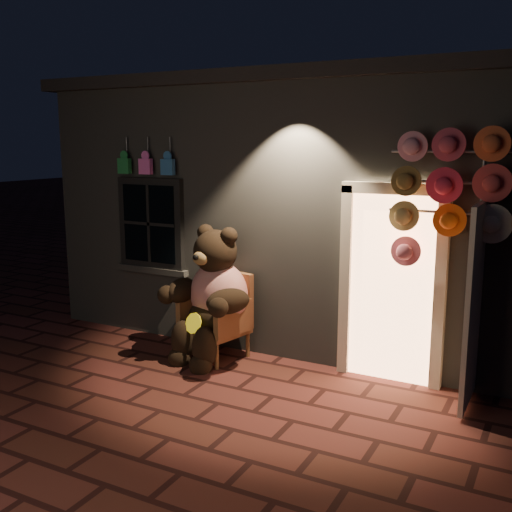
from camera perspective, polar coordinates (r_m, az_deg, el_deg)
The scene contains 5 objects.
ground at distance 6.28m, azimuth -3.67°, elevation -13.83°, with size 60.00×60.00×0.00m, color #572521.
shop_building at distance 9.38m, azimuth 9.08°, elevation 5.33°, with size 7.30×5.95×3.51m.
wicker_armchair at distance 7.40m, azimuth -3.48°, elevation -5.63°, with size 0.84×0.79×1.04m.
teddy_bear at distance 7.24m, azimuth -4.17°, elevation -3.93°, with size 1.21×1.06×1.71m.
hat_rack at distance 6.22m, azimuth 19.14°, elevation 5.87°, with size 1.57×0.22×2.74m.
Camera 1 is at (3.00, -4.85, 2.63)m, focal length 42.00 mm.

